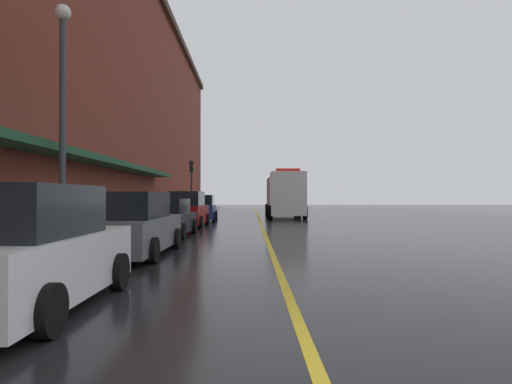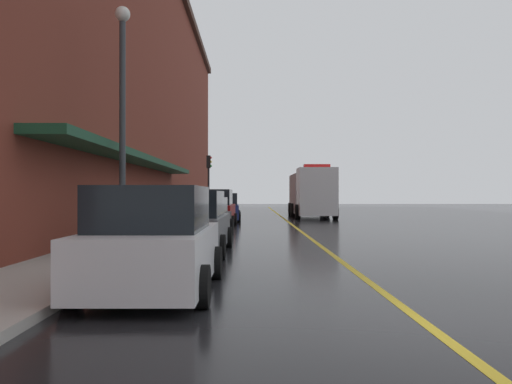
# 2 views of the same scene
# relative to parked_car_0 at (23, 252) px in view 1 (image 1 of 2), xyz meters

# --- Properties ---
(ground_plane) EXTENTS (112.00, 112.00, 0.00)m
(ground_plane) POSITION_rel_parked_car_0_xyz_m (3.90, 22.66, -0.84)
(ground_plane) COLOR black
(sidewalk_left) EXTENTS (2.40, 70.00, 0.15)m
(sidewalk_left) POSITION_rel_parked_car_0_xyz_m (-2.30, 22.66, -0.76)
(sidewalk_left) COLOR #ADA8A0
(sidewalk_left) RESTS_ON ground
(lane_center_stripe) EXTENTS (0.16, 70.00, 0.01)m
(lane_center_stripe) POSITION_rel_parked_car_0_xyz_m (3.90, 22.66, -0.84)
(lane_center_stripe) COLOR gold
(lane_center_stripe) RESTS_ON ground
(brick_building_left) EXTENTS (14.71, 64.00, 16.79)m
(brick_building_left) POSITION_rel_parked_car_0_xyz_m (-10.27, 21.65, 7.56)
(brick_building_left) COLOR maroon
(brick_building_left) RESTS_ON ground
(parked_car_0) EXTENTS (2.15, 4.26, 1.80)m
(parked_car_0) POSITION_rel_parked_car_0_xyz_m (0.00, 0.00, 0.00)
(parked_car_0) COLOR silver
(parked_car_0) RESTS_ON ground
(parked_car_1) EXTENTS (2.17, 4.87, 1.76)m
(parked_car_1) POSITION_rel_parked_car_0_xyz_m (-0.02, 5.86, -0.02)
(parked_car_1) COLOR #595B60
(parked_car_1) RESTS_ON ground
(parked_car_2) EXTENTS (2.06, 4.56, 1.55)m
(parked_car_2) POSITION_rel_parked_car_0_xyz_m (-0.12, 11.50, -0.11)
(parked_car_2) COLOR black
(parked_car_2) RESTS_ON ground
(parked_car_3) EXTENTS (2.04, 4.70, 1.90)m
(parked_car_3) POSITION_rel_parked_car_0_xyz_m (-0.12, 17.54, 0.04)
(parked_car_3) COLOR maroon
(parked_car_3) RESTS_ON ground
(parked_car_4) EXTENTS (2.14, 4.69, 1.73)m
(parked_car_4) POSITION_rel_parked_car_0_xyz_m (0.00, 22.99, -0.03)
(parked_car_4) COLOR navy
(parked_car_4) RESTS_ON ground
(box_truck) EXTENTS (2.77, 8.99, 3.60)m
(box_truck) POSITION_rel_parked_car_0_xyz_m (5.94, 28.00, 0.88)
(box_truck) COLOR silver
(box_truck) RESTS_ON ground
(parking_meter_0) EXTENTS (0.14, 0.18, 1.33)m
(parking_meter_0) POSITION_rel_parked_car_0_xyz_m (-1.45, 12.23, 0.22)
(parking_meter_0) COLOR #4C4C51
(parking_meter_0) RESTS_ON sidewalk_left
(parking_meter_1) EXTENTS (0.14, 0.18, 1.33)m
(parking_meter_1) POSITION_rel_parked_car_0_xyz_m (-1.45, 22.43, 0.22)
(parking_meter_1) COLOR #4C4C51
(parking_meter_1) RESTS_ON sidewalk_left
(parking_meter_2) EXTENTS (0.14, 0.18, 1.33)m
(parking_meter_2) POSITION_rel_parked_car_0_xyz_m (-1.45, 20.03, 0.22)
(parking_meter_2) COLOR #4C4C51
(parking_meter_2) RESTS_ON sidewalk_left
(street_lamp_left) EXTENTS (0.44, 0.44, 6.94)m
(street_lamp_left) POSITION_rel_parked_car_0_xyz_m (-2.05, 6.13, 3.56)
(street_lamp_left) COLOR #33383D
(street_lamp_left) RESTS_ON sidewalk_left
(traffic_light_near) EXTENTS (0.38, 0.36, 4.30)m
(traffic_light_near) POSITION_rel_parked_car_0_xyz_m (-1.39, 28.62, 2.32)
(traffic_light_near) COLOR #232326
(traffic_light_near) RESTS_ON sidewalk_left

